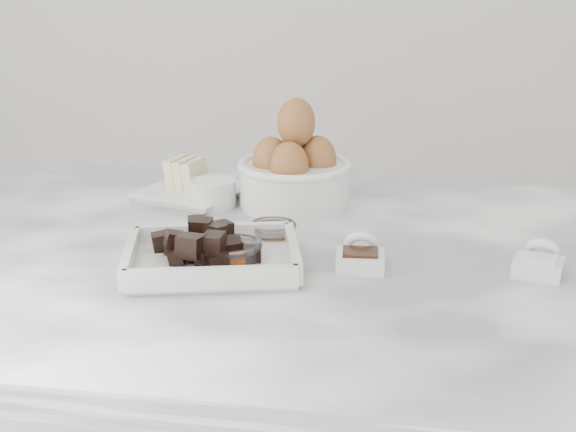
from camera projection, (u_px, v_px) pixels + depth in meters
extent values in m
cube|color=white|center=(271.00, 262.00, 1.13)|extent=(1.20, 0.80, 0.04)
cube|color=white|center=(212.00, 264.00, 1.05)|extent=(0.25, 0.21, 0.01)
cube|color=white|center=(194.00, 194.00, 1.36)|extent=(0.18, 0.18, 0.01)
cube|color=white|center=(194.00, 190.00, 1.36)|extent=(0.20, 0.20, 0.00)
cylinder|color=white|center=(213.00, 193.00, 1.30)|extent=(0.07, 0.07, 0.04)
cylinder|color=white|center=(213.00, 183.00, 1.30)|extent=(0.06, 0.06, 0.01)
cylinder|color=white|center=(294.00, 185.00, 1.30)|extent=(0.18, 0.18, 0.07)
torus|color=white|center=(294.00, 165.00, 1.29)|extent=(0.19, 0.19, 0.02)
ellipsoid|color=olive|center=(318.00, 160.00, 1.29)|extent=(0.06, 0.06, 0.08)
ellipsoid|color=olive|center=(271.00, 160.00, 1.29)|extent=(0.06, 0.06, 0.08)
ellipsoid|color=olive|center=(300.00, 155.00, 1.32)|extent=(0.06, 0.06, 0.08)
ellipsoid|color=olive|center=(287.00, 166.00, 1.25)|extent=(0.06, 0.06, 0.08)
ellipsoid|color=olive|center=(296.00, 123.00, 1.27)|extent=(0.06, 0.06, 0.08)
cylinder|color=white|center=(273.00, 233.00, 1.15)|extent=(0.06, 0.06, 0.03)
torus|color=white|center=(273.00, 225.00, 1.14)|extent=(0.07, 0.07, 0.01)
cylinder|color=orange|center=(273.00, 236.00, 1.15)|extent=(0.05, 0.05, 0.01)
cylinder|color=white|center=(232.00, 256.00, 1.05)|extent=(0.08, 0.08, 0.03)
torus|color=white|center=(232.00, 245.00, 1.05)|extent=(0.08, 0.08, 0.01)
ellipsoid|color=#ED5207|center=(232.00, 255.00, 1.05)|extent=(0.05, 0.05, 0.02)
cube|color=white|center=(360.00, 261.00, 1.05)|extent=(0.07, 0.06, 0.02)
cube|color=black|center=(360.00, 252.00, 1.05)|extent=(0.05, 0.04, 0.00)
torus|color=white|center=(361.00, 243.00, 1.08)|extent=(0.05, 0.04, 0.05)
cube|color=white|center=(538.00, 268.00, 1.03)|extent=(0.07, 0.06, 0.02)
cube|color=white|center=(539.00, 258.00, 1.03)|extent=(0.05, 0.05, 0.00)
torus|color=white|center=(542.00, 250.00, 1.05)|extent=(0.05, 0.05, 0.04)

